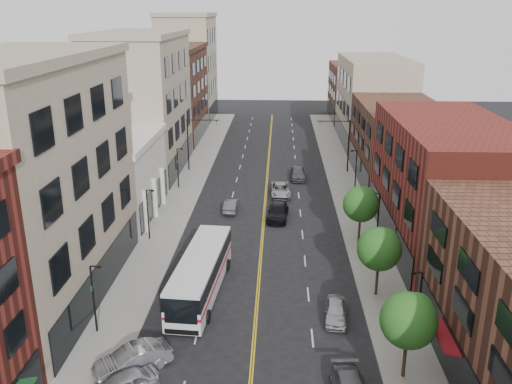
# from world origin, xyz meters

# --- Properties ---
(sidewalk_left) EXTENTS (4.00, 110.00, 0.15)m
(sidewalk_left) POSITION_xyz_m (-10.00, 35.00, 0.07)
(sidewalk_left) COLOR gray
(sidewalk_left) RESTS_ON ground
(sidewalk_right) EXTENTS (4.00, 110.00, 0.15)m
(sidewalk_right) POSITION_xyz_m (10.00, 35.00, 0.07)
(sidewalk_right) COLOR gray
(sidewalk_right) RESTS_ON ground
(bldg_l_tanoffice) EXTENTS (10.00, 22.00, 18.00)m
(bldg_l_tanoffice) POSITION_xyz_m (-17.00, 13.00, 9.00)
(bldg_l_tanoffice) COLOR gray
(bldg_l_tanoffice) RESTS_ON ground
(bldg_l_white) EXTENTS (10.00, 14.00, 8.00)m
(bldg_l_white) POSITION_xyz_m (-17.00, 31.00, 4.00)
(bldg_l_white) COLOR silver
(bldg_l_white) RESTS_ON ground
(bldg_l_far_a) EXTENTS (10.00, 20.00, 18.00)m
(bldg_l_far_a) POSITION_xyz_m (-17.00, 48.00, 9.00)
(bldg_l_far_a) COLOR gray
(bldg_l_far_a) RESTS_ON ground
(bldg_l_far_b) EXTENTS (10.00, 20.00, 15.00)m
(bldg_l_far_b) POSITION_xyz_m (-17.00, 68.00, 7.50)
(bldg_l_far_b) COLOR #552E22
(bldg_l_far_b) RESTS_ON ground
(bldg_l_far_c) EXTENTS (10.00, 16.00, 20.00)m
(bldg_l_far_c) POSITION_xyz_m (-17.00, 86.00, 10.00)
(bldg_l_far_c) COLOR gray
(bldg_l_far_c) RESTS_ON ground
(bldg_r_mid) EXTENTS (10.00, 22.00, 12.00)m
(bldg_r_mid) POSITION_xyz_m (17.00, 24.00, 6.00)
(bldg_r_mid) COLOR maroon
(bldg_r_mid) RESTS_ON ground
(bldg_r_far_a) EXTENTS (10.00, 20.00, 10.00)m
(bldg_r_far_a) POSITION_xyz_m (17.00, 45.00, 5.00)
(bldg_r_far_a) COLOR #552E22
(bldg_r_far_a) RESTS_ON ground
(bldg_r_far_b) EXTENTS (10.00, 22.00, 14.00)m
(bldg_r_far_b) POSITION_xyz_m (17.00, 66.00, 7.00)
(bldg_r_far_b) COLOR gray
(bldg_r_far_b) RESTS_ON ground
(bldg_r_far_c) EXTENTS (10.00, 18.00, 11.00)m
(bldg_r_far_c) POSITION_xyz_m (17.00, 86.00, 5.50)
(bldg_r_far_c) COLOR #552E22
(bldg_r_far_c) RESTS_ON ground
(tree_r_1) EXTENTS (3.40, 3.40, 5.59)m
(tree_r_1) POSITION_xyz_m (9.39, 4.07, 4.13)
(tree_r_1) COLOR black
(tree_r_1) RESTS_ON sidewalk_right
(tree_r_2) EXTENTS (3.40, 3.40, 5.59)m
(tree_r_2) POSITION_xyz_m (9.39, 14.07, 4.13)
(tree_r_2) COLOR black
(tree_r_2) RESTS_ON sidewalk_right
(tree_r_3) EXTENTS (3.40, 3.40, 5.59)m
(tree_r_3) POSITION_xyz_m (9.39, 24.07, 4.13)
(tree_r_3) COLOR black
(tree_r_3) RESTS_ON sidewalk_right
(lamp_l_1) EXTENTS (0.81, 0.55, 5.05)m
(lamp_l_1) POSITION_xyz_m (-10.95, 8.00, 2.97)
(lamp_l_1) COLOR black
(lamp_l_1) RESTS_ON sidewalk_left
(lamp_l_2) EXTENTS (0.81, 0.55, 5.05)m
(lamp_l_2) POSITION_xyz_m (-10.95, 24.00, 2.97)
(lamp_l_2) COLOR black
(lamp_l_2) RESTS_ON sidewalk_left
(lamp_l_3) EXTENTS (0.81, 0.55, 5.05)m
(lamp_l_3) POSITION_xyz_m (-10.95, 40.00, 2.97)
(lamp_l_3) COLOR black
(lamp_l_3) RESTS_ON sidewalk_left
(lamp_r_1) EXTENTS (0.81, 0.55, 5.05)m
(lamp_r_1) POSITION_xyz_m (10.95, 8.00, 2.97)
(lamp_r_1) COLOR black
(lamp_r_1) RESTS_ON sidewalk_right
(lamp_r_2) EXTENTS (0.81, 0.55, 5.05)m
(lamp_r_2) POSITION_xyz_m (10.95, 24.00, 2.97)
(lamp_r_2) COLOR black
(lamp_r_2) RESTS_ON sidewalk_right
(lamp_r_3) EXTENTS (0.81, 0.55, 5.05)m
(lamp_r_3) POSITION_xyz_m (10.95, 40.00, 2.97)
(lamp_r_3) COLOR black
(lamp_r_3) RESTS_ON sidewalk_right
(signal_mast_left) EXTENTS (4.49, 0.18, 7.20)m
(signal_mast_left) POSITION_xyz_m (-10.27, 48.00, 4.65)
(signal_mast_left) COLOR black
(signal_mast_left) RESTS_ON sidewalk_left
(signal_mast_right) EXTENTS (4.49, 0.18, 7.20)m
(signal_mast_right) POSITION_xyz_m (10.27, 48.00, 4.65)
(signal_mast_right) COLOR black
(signal_mast_right) RESTS_ON sidewalk_right
(city_bus) EXTENTS (3.76, 12.76, 3.24)m
(city_bus) POSITION_xyz_m (-4.49, 13.86, 1.88)
(city_bus) COLOR silver
(city_bus) RESTS_ON ground
(car_angle_b) EXTENTS (4.89, 4.15, 1.58)m
(car_angle_b) POSITION_xyz_m (-7.40, 4.02, 0.79)
(car_angle_b) COLOR #ADB0B6
(car_angle_b) RESTS_ON ground
(car_parked_far) EXTENTS (2.00, 4.12, 1.36)m
(car_parked_far) POSITION_xyz_m (5.81, 10.44, 0.68)
(car_parked_far) COLOR #A0A2A7
(car_parked_far) RESTS_ON ground
(car_lane_behind) EXTENTS (1.51, 4.05, 1.32)m
(car_lane_behind) POSITION_xyz_m (-3.73, 32.32, 0.66)
(car_lane_behind) COLOR #48484C
(car_lane_behind) RESTS_ON ground
(car_lane_a) EXTENTS (2.54, 5.42, 1.53)m
(car_lane_a) POSITION_xyz_m (1.50, 30.24, 0.76)
(car_lane_a) COLOR black
(car_lane_a) RESTS_ON ground
(car_lane_b) EXTENTS (2.65, 5.30, 1.44)m
(car_lane_b) POSITION_xyz_m (1.78, 37.88, 0.72)
(car_lane_b) COLOR #A2A6AA
(car_lane_b) RESTS_ON ground
(car_lane_c) EXTENTS (1.94, 4.82, 1.64)m
(car_lane_c) POSITION_xyz_m (4.08, 44.65, 0.82)
(car_lane_c) COLOR #444549
(car_lane_c) RESTS_ON ground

